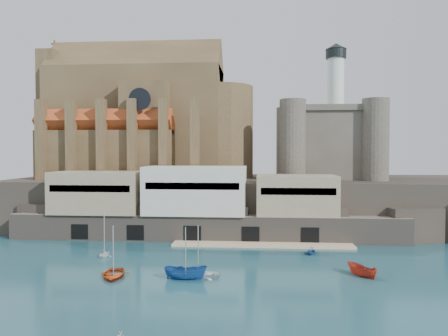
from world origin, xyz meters
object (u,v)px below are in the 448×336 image
Objects in this scene: boat_0 at (114,277)px; boat_2 at (186,279)px; castle_keep at (328,140)px; church at (145,123)px.

boat_0 is 1.07× the size of boat_2.
boat_0 reaches higher than boat_2.
boat_2 is at bearing -13.04° from boat_0.
boat_2 is (9.16, -0.30, 0.00)m from boat_0.
boat_0 is (-32.72, -42.83, -18.31)m from castle_keep.
boat_0 is (7.48, -43.61, -22.13)m from church.
boat_2 is (-23.57, -43.13, -18.31)m from castle_keep.
church is at bearing 21.97° from boat_2.
boat_0 is at bearing -80.27° from church.
church reaches higher than boat_2.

